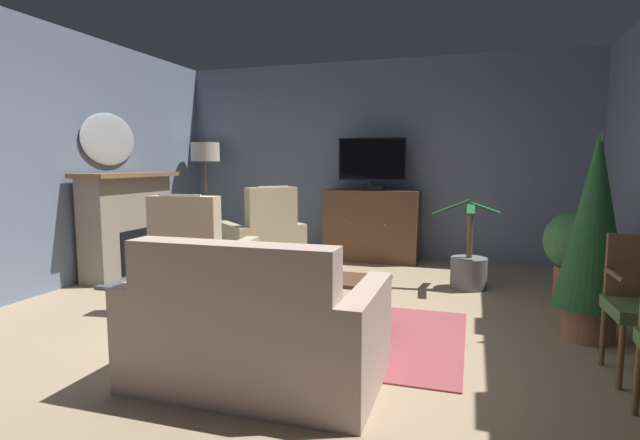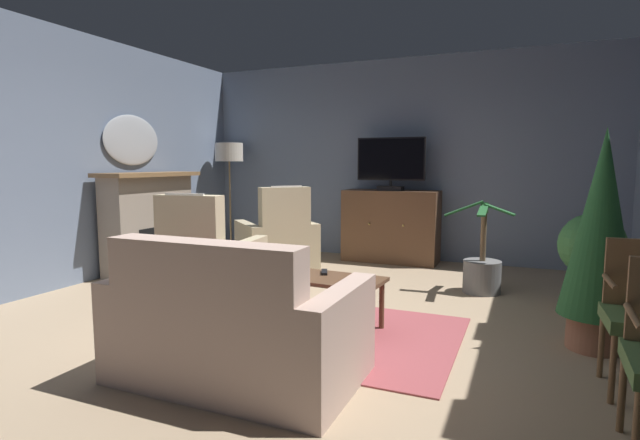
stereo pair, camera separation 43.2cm
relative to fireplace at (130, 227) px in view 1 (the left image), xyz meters
The scene contains 17 objects.
ground_plane 3.04m from the fireplace, 26.78° to the right, with size 6.47×7.45×0.04m, color tan.
wall_back 3.51m from the fireplace, 38.77° to the left, with size 6.47×0.10×2.84m, color slate.
wall_left 1.61m from the fireplace, 103.71° to the right, with size 0.10×7.45×2.84m, color slate.
rug_central 3.06m from the fireplace, 25.15° to the right, with size 2.55×1.62×0.01m, color #9E474C.
fireplace is the anchor object (origin of this frame).
wall_mirror_oval 1.10m from the fireplace, behind, with size 0.06×0.94×0.63m, color #B2B7BF.
tv_cabinet 3.21m from the fireplace, 33.80° to the left, with size 1.31×0.53×1.00m.
television 3.27m from the fireplace, 33.00° to the left, with size 0.94×0.20×0.72m.
coffee_table 3.08m from the fireplace, 22.43° to the right, with size 1.11×0.54×0.44m.
tv_remote 3.04m from the fireplace, 20.46° to the right, with size 0.17×0.05×0.02m, color black.
sofa_floral 3.61m from the fireplace, 39.97° to the right, with size 1.52×0.92×0.94m.
armchair_facing_sofa 1.77m from the fireplace, 30.62° to the right, with size 0.99×0.98×1.10m.
armchair_by_fireplace 1.64m from the fireplace, 21.51° to the left, with size 1.24×1.24×1.11m.
potted_plant_on_hearth_side 4.98m from the fireplace, ahead, with size 0.54×0.54×1.63m.
potted_plant_small_fern_corner 4.97m from the fireplace, ahead, with size 0.58×0.58×0.92m.
potted_plant_leafy_by_curtain 4.05m from the fireplace, ahead, with size 0.72×0.69×0.98m.
floor_lamp 1.87m from the fireplace, 87.09° to the left, with size 0.43×0.43×1.69m.
Camera 1 is at (1.36, -3.65, 1.37)m, focal length 27.50 mm.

